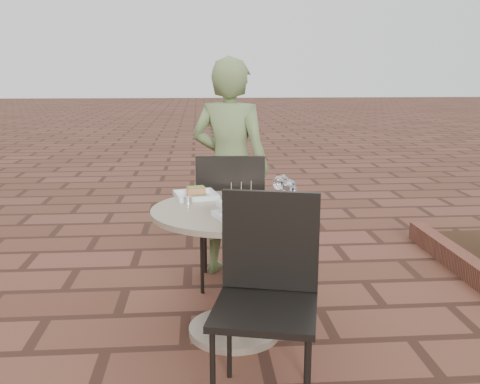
{
  "coord_description": "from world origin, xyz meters",
  "views": [
    {
      "loc": [
        -0.32,
        -2.64,
        1.44
      ],
      "look_at": [
        -0.11,
        0.15,
        0.82
      ],
      "focal_mm": 40.0,
      "sensor_mm": 36.0,
      "label": 1
    }
  ],
  "objects": [
    {
      "name": "plate_sliders",
      "position": [
        -0.1,
        0.16,
        0.76
      ],
      "size": [
        0.27,
        0.27,
        0.14
      ],
      "rotation": [
        0.0,
        0.0,
        0.29
      ],
      "color": "white",
      "rests_on": "cafe_table"
    },
    {
      "name": "cutlery_set",
      "position": [
        0.16,
        -0.05,
        0.73
      ],
      "size": [
        0.14,
        0.2,
        0.0
      ],
      "primitive_type": null,
      "rotation": [
        0.0,
        0.0,
        -0.38
      ],
      "color": "silver",
      "rests_on": "cafe_table"
    },
    {
      "name": "plate_salmon",
      "position": [
        -0.34,
        0.42,
        0.75
      ],
      "size": [
        0.28,
        0.28,
        0.06
      ],
      "rotation": [
        0.0,
        0.0,
        0.22
      ],
      "color": "white",
      "rests_on": "cafe_table"
    },
    {
      "name": "wine_glass_right",
      "position": [
        0.14,
        0.04,
        0.85
      ],
      "size": [
        0.08,
        0.08,
        0.18
      ],
      "color": "white",
      "rests_on": "cafe_table"
    },
    {
      "name": "ground",
      "position": [
        0.0,
        0.0,
        0.0
      ],
      "size": [
        60.0,
        60.0,
        0.0
      ],
      "primitive_type": "plane",
      "color": "#572F22",
      "rests_on": "ground"
    },
    {
      "name": "chair_near",
      "position": [
        -0.03,
        -0.44,
        0.55
      ],
      "size": [
        0.53,
        0.53,
        0.93
      ],
      "rotation": [
        0.0,
        0.0,
        -0.24
      ],
      "color": "black",
      "rests_on": "ground"
    },
    {
      "name": "wine_glass_mid",
      "position": [
        0.12,
        0.28,
        0.84
      ],
      "size": [
        0.06,
        0.06,
        0.15
      ],
      "color": "white",
      "rests_on": "cafe_table"
    },
    {
      "name": "plate_tuna",
      "position": [
        -0.11,
        -0.07,
        0.75
      ],
      "size": [
        0.31,
        0.31,
        0.03
      ],
      "rotation": [
        0.0,
        0.0,
        0.34
      ],
      "color": "white",
      "rests_on": "cafe_table"
    },
    {
      "name": "wine_glass_far",
      "position": [
        0.14,
        0.25,
        0.84
      ],
      "size": [
        0.07,
        0.07,
        0.16
      ],
      "color": "white",
      "rests_on": "cafe_table"
    },
    {
      "name": "chair_far",
      "position": [
        -0.12,
        0.81,
        0.55
      ],
      "size": [
        0.47,
        0.47,
        0.93
      ],
      "rotation": [
        0.0,
        0.0,
        3.07
      ],
      "color": "black",
      "rests_on": "ground"
    },
    {
      "name": "diner",
      "position": [
        -0.1,
        1.08,
        0.78
      ],
      "size": [
        0.67,
        0.56,
        1.56
      ],
      "primitive_type": "imported",
      "rotation": [
        0.0,
        0.0,
        2.74
      ],
      "color": "#5A6D3C",
      "rests_on": "ground"
    },
    {
      "name": "cafe_table",
      "position": [
        -0.14,
        0.15,
        0.48
      ],
      "size": [
        0.9,
        0.9,
        0.73
      ],
      "color": "gray",
      "rests_on": "ground"
    },
    {
      "name": "steel_ramekin",
      "position": [
        -0.39,
        0.28,
        0.75
      ],
      "size": [
        0.05,
        0.05,
        0.04
      ],
      "primitive_type": "cylinder",
      "rotation": [
        0.0,
        0.0,
        0.02
      ],
      "color": "silver",
      "rests_on": "cafe_table"
    }
  ]
}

